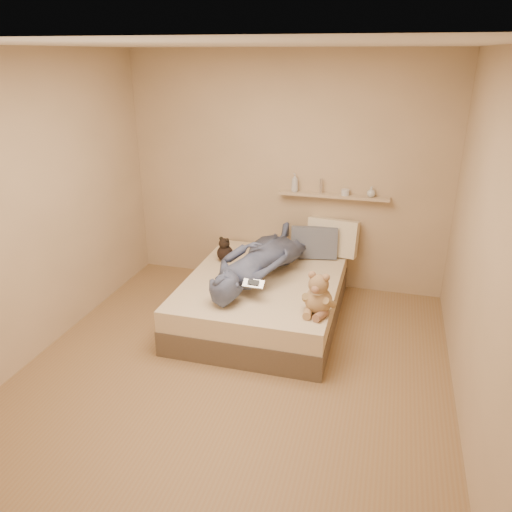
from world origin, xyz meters
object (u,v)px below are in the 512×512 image
(bed, at_px, (263,298))
(pillow_grey, at_px, (314,242))
(teddy_bear, at_px, (318,297))
(wall_shelf, at_px, (334,196))
(person, at_px, (262,258))
(pillow_cream, at_px, (333,237))
(dark_plush, at_px, (225,251))
(game_console, at_px, (254,284))

(bed, bearing_deg, pillow_grey, 60.45)
(teddy_bear, height_order, wall_shelf, wall_shelf)
(person, bearing_deg, pillow_grey, -108.45)
(teddy_bear, bearing_deg, pillow_cream, 92.50)
(pillow_grey, distance_m, wall_shelf, 0.55)
(dark_plush, bearing_deg, pillow_grey, 22.11)
(game_console, relative_size, dark_plush, 0.72)
(pillow_cream, relative_size, pillow_grey, 1.10)
(game_console, relative_size, teddy_bear, 0.50)
(bed, distance_m, dark_plush, 0.70)
(dark_plush, distance_m, wall_shelf, 1.33)
(person, bearing_deg, game_console, 111.62)
(bed, bearing_deg, game_console, -85.67)
(bed, relative_size, game_console, 9.71)
(game_console, height_order, teddy_bear, teddy_bear)
(bed, xyz_separation_m, game_console, (0.04, -0.50, 0.40))
(pillow_cream, height_order, pillow_grey, pillow_cream)
(bed, height_order, wall_shelf, wall_shelf)
(teddy_bear, bearing_deg, dark_plush, 141.93)
(game_console, distance_m, person, 0.54)
(pillow_grey, height_order, person, person)
(person, bearing_deg, pillow_cream, -112.91)
(dark_plush, bearing_deg, pillow_cream, 25.02)
(person, bearing_deg, teddy_bear, 151.60)
(game_console, xyz_separation_m, dark_plush, (-0.55, 0.82, -0.06))
(game_console, height_order, pillow_grey, pillow_grey)
(pillow_cream, xyz_separation_m, wall_shelf, (-0.02, 0.08, 0.45))
(bed, relative_size, dark_plush, 6.98)
(teddy_bear, bearing_deg, wall_shelf, 93.27)
(bed, xyz_separation_m, wall_shelf, (0.55, 0.91, 0.88))
(game_console, bearing_deg, wall_shelf, 70.02)
(bed, bearing_deg, dark_plush, 148.02)
(pillow_cream, distance_m, person, 1.00)
(game_console, distance_m, dark_plush, 0.99)
(game_console, bearing_deg, dark_plush, 123.96)
(game_console, xyz_separation_m, wall_shelf, (0.51, 1.41, 0.48))
(pillow_cream, relative_size, wall_shelf, 0.46)
(dark_plush, xyz_separation_m, pillow_grey, (0.91, 0.37, 0.05))
(pillow_grey, height_order, wall_shelf, wall_shelf)
(teddy_bear, distance_m, pillow_cream, 1.41)
(bed, height_order, pillow_cream, pillow_cream)
(bed, xyz_separation_m, pillow_cream, (0.57, 0.83, 0.43))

